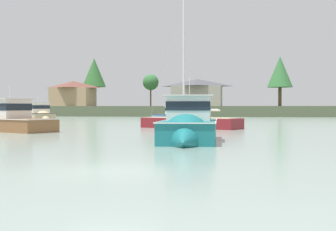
# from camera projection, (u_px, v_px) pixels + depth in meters

# --- Properties ---
(ground_plane) EXTENTS (478.13, 478.13, 0.00)m
(ground_plane) POSITION_uv_depth(u_px,v_px,m) (113.00, 171.00, 13.86)
(ground_plane) COLOR gray
(far_shore_bank) EXTENTS (215.16, 48.78, 2.10)m
(far_shore_bank) POSITION_uv_depth(u_px,v_px,m) (228.00, 111.00, 114.54)
(far_shore_bank) COLOR #4C563D
(far_shore_bank) RESTS_ON ground
(cruiser_skyblue) EXTENTS (6.95, 5.41, 3.56)m
(cruiser_skyblue) POSITION_uv_depth(u_px,v_px,m) (177.00, 116.00, 70.58)
(cruiser_skyblue) COLOR #669ECC
(cruiser_skyblue) RESTS_ON ground
(cruiser_wood) EXTENTS (8.99, 6.55, 4.61)m
(cruiser_wood) POSITION_uv_depth(u_px,v_px,m) (5.00, 124.00, 37.14)
(cruiser_wood) COLOR brown
(cruiser_wood) RESTS_ON ground
(cruiser_sand) EXTENTS (7.28, 8.00, 4.45)m
(cruiser_sand) POSITION_uv_depth(u_px,v_px,m) (39.00, 117.00, 59.65)
(cruiser_sand) COLOR tan
(cruiser_sand) RESTS_ON ground
(sailboat_maroon) EXTENTS (9.37, 6.17, 14.21)m
(sailboat_maroon) POSITION_uv_depth(u_px,v_px,m) (191.00, 125.00, 42.01)
(sailboat_maroon) COLOR maroon
(sailboat_maroon) RESTS_ON ground
(cruiser_teal) EXTENTS (3.34, 8.74, 4.59)m
(cruiser_teal) POSITION_uv_depth(u_px,v_px,m) (189.00, 132.00, 25.16)
(cruiser_teal) COLOR #196B70
(cruiser_teal) RESTS_ON ground
(shore_tree_center) EXTENTS (5.73, 5.73, 11.31)m
(shore_tree_center) POSITION_uv_depth(u_px,v_px,m) (280.00, 72.00, 107.62)
(shore_tree_center) COLOR brown
(shore_tree_center) RESTS_ON far_shore_bank
(shore_tree_inland_c) EXTENTS (5.85, 5.85, 12.01)m
(shore_tree_inland_c) POSITION_uv_depth(u_px,v_px,m) (94.00, 73.00, 118.44)
(shore_tree_inland_c) COLOR brown
(shore_tree_inland_c) RESTS_ON far_shore_bank
(shore_tree_left_mid) EXTENTS (4.04, 4.04, 8.09)m
(shore_tree_left_mid) POSITION_uv_depth(u_px,v_px,m) (151.00, 82.00, 119.82)
(shore_tree_left_mid) COLOR brown
(shore_tree_left_mid) RESTS_ON far_shore_bank
(cottage_hillside) EXTENTS (10.02, 8.82, 6.17)m
(cottage_hillside) POSITION_uv_depth(u_px,v_px,m) (73.00, 93.00, 116.13)
(cottage_hillside) COLOR tan
(cottage_hillside) RESTS_ON far_shore_bank
(cottage_behind_trees) EXTENTS (12.40, 9.77, 6.50)m
(cottage_behind_trees) POSITION_uv_depth(u_px,v_px,m) (197.00, 92.00, 113.45)
(cottage_behind_trees) COLOR #9E998E
(cottage_behind_trees) RESTS_ON far_shore_bank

